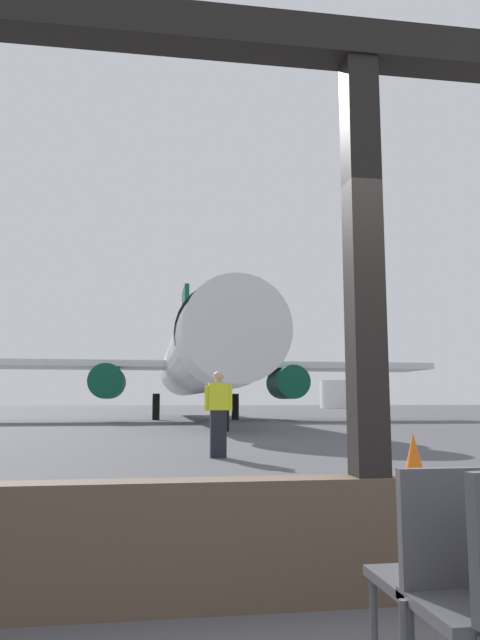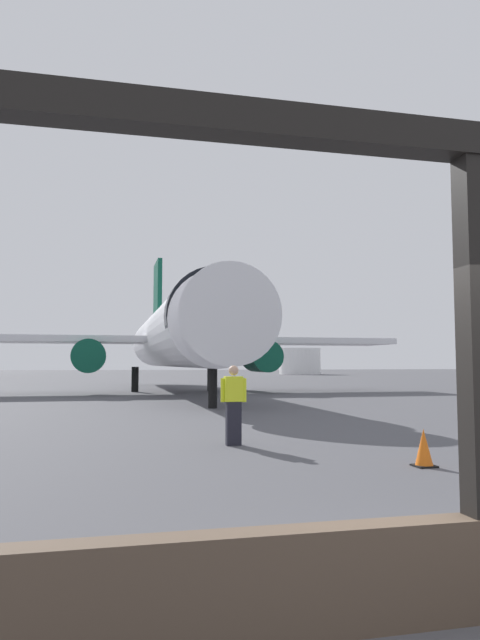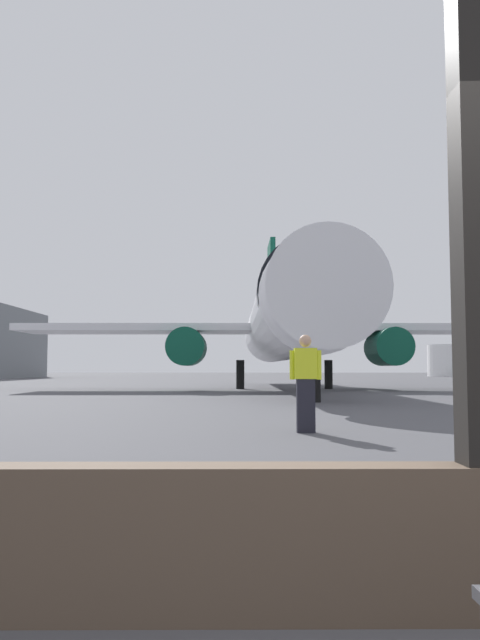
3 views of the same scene
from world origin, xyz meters
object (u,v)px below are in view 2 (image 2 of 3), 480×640
Objects in this scene: fuel_storage_tank at (300,361)px; ground_crew_worker at (234,404)px; traffic_cone at (424,449)px; airplane at (177,335)px.

ground_crew_worker is at bearing -110.10° from fuel_storage_tank.
ground_crew_worker is 0.26× the size of fuel_storage_tank.
fuel_storage_tank reaches higher than traffic_cone.
airplane is 49.07× the size of traffic_cone.
fuel_storage_tank is at bearing 69.90° from ground_crew_worker.
airplane is at bearing 86.38° from ground_crew_worker.
airplane is at bearing 92.77° from traffic_cone.
traffic_cone is (1.24, -25.71, -3.17)m from airplane.
airplane is 18.39× the size of ground_crew_worker.
fuel_storage_tank is (25.03, 78.94, 1.78)m from traffic_cone.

